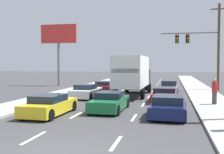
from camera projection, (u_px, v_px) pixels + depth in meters
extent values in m
plane|color=#3D3D3F|center=(140.00, 88.00, 33.51)|extent=(140.00, 140.00, 0.00)
cube|color=#9E9E99|center=(203.00, 93.00, 27.18)|extent=(3.03, 80.00, 0.14)
cube|color=#9E9E99|center=(74.00, 90.00, 30.07)|extent=(3.03, 80.00, 0.14)
cube|color=silver|center=(34.00, 138.00, 11.02)|extent=(0.14, 2.00, 0.01)
cube|color=silver|center=(76.00, 115.00, 15.90)|extent=(0.14, 2.00, 0.01)
cube|color=silver|center=(99.00, 103.00, 20.78)|extent=(0.14, 2.00, 0.01)
cube|color=silver|center=(112.00, 96.00, 25.65)|extent=(0.14, 2.00, 0.01)
cube|color=silver|center=(122.00, 91.00, 30.53)|extent=(0.14, 2.00, 0.01)
cube|color=silver|center=(129.00, 87.00, 35.41)|extent=(0.14, 2.00, 0.01)
cube|color=silver|center=(134.00, 84.00, 40.29)|extent=(0.14, 2.00, 0.01)
cube|color=silver|center=(138.00, 82.00, 45.17)|extent=(0.14, 2.00, 0.01)
cube|color=silver|center=(141.00, 80.00, 50.05)|extent=(0.14, 2.00, 0.01)
cube|color=silver|center=(144.00, 79.00, 54.93)|extent=(0.14, 2.00, 0.01)
cube|color=silver|center=(116.00, 143.00, 10.29)|extent=(0.14, 2.00, 0.01)
cube|color=silver|center=(134.00, 118.00, 15.17)|extent=(0.14, 2.00, 0.01)
cube|color=silver|center=(143.00, 105.00, 20.05)|extent=(0.14, 2.00, 0.01)
cube|color=silver|center=(149.00, 97.00, 24.93)|extent=(0.14, 2.00, 0.01)
cube|color=silver|center=(153.00, 91.00, 29.81)|extent=(0.14, 2.00, 0.01)
cube|color=silver|center=(155.00, 87.00, 34.69)|extent=(0.14, 2.00, 0.01)
cube|color=silver|center=(157.00, 85.00, 39.56)|extent=(0.14, 2.00, 0.01)
cube|color=silver|center=(159.00, 82.00, 44.44)|extent=(0.14, 2.00, 0.01)
cube|color=silver|center=(160.00, 80.00, 49.32)|extent=(0.14, 2.00, 0.01)
cube|color=silver|center=(161.00, 79.00, 54.20)|extent=(0.14, 2.00, 0.01)
cube|color=maroon|center=(105.00, 87.00, 29.89)|extent=(1.99, 4.40, 0.55)
cube|color=#192333|center=(104.00, 83.00, 29.77)|extent=(1.65, 1.89, 0.41)
cylinder|color=black|center=(102.00, 87.00, 31.66)|extent=(0.25, 0.65, 0.64)
cylinder|color=black|center=(116.00, 87.00, 31.23)|extent=(0.25, 0.65, 0.64)
cylinder|color=black|center=(93.00, 89.00, 28.56)|extent=(0.25, 0.65, 0.64)
cylinder|color=black|center=(108.00, 90.00, 28.13)|extent=(0.25, 0.65, 0.64)
cube|color=white|center=(86.00, 93.00, 23.95)|extent=(1.89, 4.15, 0.66)
cube|color=#192333|center=(85.00, 87.00, 23.71)|extent=(1.62, 1.81, 0.42)
cylinder|color=black|center=(83.00, 92.00, 25.62)|extent=(0.23, 0.64, 0.64)
cylinder|color=black|center=(100.00, 93.00, 25.23)|extent=(0.23, 0.64, 0.64)
cylinder|color=black|center=(71.00, 96.00, 22.69)|extent=(0.23, 0.64, 0.64)
cylinder|color=black|center=(90.00, 97.00, 22.29)|extent=(0.23, 0.64, 0.64)
cube|color=yellow|center=(50.00, 107.00, 16.01)|extent=(1.88, 4.42, 0.65)
cube|color=#192333|center=(48.00, 98.00, 15.84)|extent=(1.62, 2.08, 0.41)
cylinder|color=black|center=(49.00, 105.00, 17.81)|extent=(0.23, 0.64, 0.64)
cylinder|color=black|center=(73.00, 106.00, 17.42)|extent=(0.23, 0.64, 0.64)
cylinder|color=black|center=(21.00, 114.00, 14.61)|extent=(0.23, 0.64, 0.64)
cylinder|color=black|center=(50.00, 115.00, 14.23)|extent=(0.23, 0.64, 0.64)
cube|color=white|center=(131.00, 71.00, 24.58)|extent=(2.63, 6.18, 2.72)
cube|color=red|center=(125.00, 71.00, 21.63)|extent=(2.22, 0.10, 0.36)
cube|color=black|center=(138.00, 80.00, 28.58)|extent=(2.42, 2.10, 2.08)
cylinder|color=black|center=(127.00, 88.00, 28.90)|extent=(0.33, 0.97, 0.96)
cylinder|color=black|center=(149.00, 88.00, 28.33)|extent=(0.33, 0.97, 0.96)
cylinder|color=black|center=(116.00, 93.00, 23.77)|extent=(0.33, 0.97, 0.96)
cylinder|color=black|center=(143.00, 93.00, 23.20)|extent=(0.33, 0.97, 0.96)
cube|color=#196B38|center=(110.00, 103.00, 17.44)|extent=(1.88, 4.34, 0.66)
cube|color=#192333|center=(110.00, 95.00, 17.50)|extent=(1.62, 1.92, 0.40)
cylinder|color=black|center=(104.00, 102.00, 19.20)|extent=(0.23, 0.64, 0.64)
cylinder|color=black|center=(127.00, 103.00, 18.81)|extent=(0.23, 0.64, 0.64)
cylinder|color=black|center=(89.00, 109.00, 16.08)|extent=(0.23, 0.64, 0.64)
cylinder|color=black|center=(117.00, 110.00, 15.69)|extent=(0.23, 0.64, 0.64)
cube|color=#B7BABF|center=(169.00, 88.00, 28.89)|extent=(1.80, 4.34, 0.57)
cube|color=#192333|center=(169.00, 83.00, 28.76)|extent=(1.55, 2.05, 0.53)
cylinder|color=black|center=(162.00, 88.00, 30.64)|extent=(0.23, 0.64, 0.64)
cylinder|color=black|center=(177.00, 88.00, 30.27)|extent=(0.23, 0.64, 0.64)
cylinder|color=black|center=(161.00, 90.00, 27.52)|extent=(0.23, 0.64, 0.64)
cylinder|color=black|center=(177.00, 91.00, 27.15)|extent=(0.23, 0.64, 0.64)
cube|color=red|center=(164.00, 96.00, 21.62)|extent=(1.92, 4.23, 0.59)
cube|color=#192333|center=(164.00, 90.00, 21.48)|extent=(1.68, 2.05, 0.41)
cylinder|color=black|center=(154.00, 95.00, 23.34)|extent=(0.23, 0.64, 0.64)
cylinder|color=black|center=(176.00, 96.00, 22.94)|extent=(0.23, 0.64, 0.64)
cylinder|color=black|center=(152.00, 100.00, 20.31)|extent=(0.23, 0.64, 0.64)
cylinder|color=black|center=(176.00, 100.00, 19.91)|extent=(0.23, 0.64, 0.64)
cube|color=#141E4C|center=(168.00, 108.00, 15.57)|extent=(2.04, 4.28, 0.63)
cube|color=#192333|center=(168.00, 99.00, 15.40)|extent=(1.74, 2.21, 0.43)
cylinder|color=black|center=(155.00, 106.00, 17.30)|extent=(0.24, 0.65, 0.64)
cylinder|color=black|center=(184.00, 107.00, 16.86)|extent=(0.24, 0.65, 0.64)
cylinder|color=black|center=(150.00, 115.00, 14.29)|extent=(0.24, 0.65, 0.64)
cylinder|color=black|center=(184.00, 116.00, 13.85)|extent=(0.24, 0.65, 0.64)
cylinder|color=#595B56|center=(219.00, 60.00, 30.60)|extent=(0.20, 0.20, 6.97)
cylinder|color=#595B56|center=(190.00, 33.00, 31.14)|extent=(6.41, 0.14, 0.14)
cube|color=black|center=(188.00, 39.00, 31.21)|extent=(0.40, 0.56, 0.95)
sphere|color=red|center=(188.00, 36.00, 30.90)|extent=(0.20, 0.20, 0.20)
sphere|color=orange|center=(188.00, 38.00, 30.91)|extent=(0.20, 0.20, 0.20)
sphere|color=green|center=(188.00, 41.00, 30.93)|extent=(0.20, 0.20, 0.20)
cube|color=black|center=(177.00, 39.00, 31.46)|extent=(0.40, 0.56, 0.95)
sphere|color=red|center=(177.00, 36.00, 31.15)|extent=(0.20, 0.20, 0.20)
sphere|color=orange|center=(177.00, 39.00, 31.16)|extent=(0.20, 0.20, 0.20)
sphere|color=green|center=(177.00, 41.00, 31.18)|extent=(0.20, 0.20, 0.20)
cylinder|color=brown|center=(219.00, 47.00, 30.53)|extent=(0.28, 0.28, 9.71)
cube|color=brown|center=(219.00, 9.00, 30.32)|extent=(1.80, 0.12, 0.12)
cylinder|color=slate|center=(59.00, 64.00, 37.54)|extent=(0.36, 0.36, 5.86)
cube|color=red|center=(59.00, 34.00, 37.34)|extent=(5.14, 0.20, 2.55)
cylinder|color=#3F3F42|center=(214.00, 98.00, 19.31)|extent=(0.32, 0.32, 0.85)
cylinder|color=red|center=(215.00, 87.00, 19.27)|extent=(0.38, 0.38, 0.74)
sphere|color=tan|center=(215.00, 80.00, 19.24)|extent=(0.23, 0.23, 0.23)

